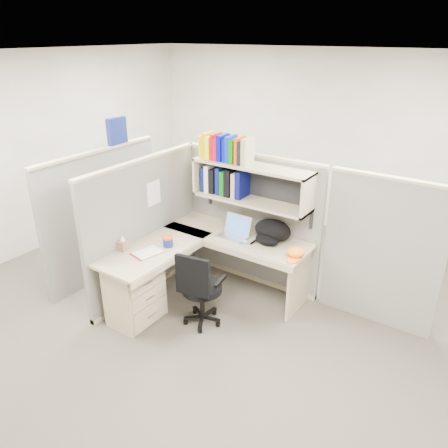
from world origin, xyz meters
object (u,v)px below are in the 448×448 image
Objects in this scene: laptop at (232,228)px; desk at (162,278)px; task_chair at (200,300)px; backpack at (270,232)px; snack_canister at (168,241)px.

desk is at bearing -115.16° from laptop.
laptop is at bearing 96.30° from task_chair.
snack_canister is at bearing -123.15° from backpack.
laptop is 0.38× the size of task_chair.
snack_canister is (-0.07, 0.19, 0.35)m from desk.
laptop reaches higher than snack_canister.
task_chair is (0.47, 0.05, -0.12)m from desk.
backpack reaches higher than task_chair.
laptop is at bearing -145.25° from backpack.
laptop is 2.96× the size of snack_canister.
desk is at bearing -71.10° from snack_canister.
desk is 1.29m from backpack.
laptop reaches higher than task_chair.
backpack is at bearing 18.63° from laptop.
laptop reaches higher than desk.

